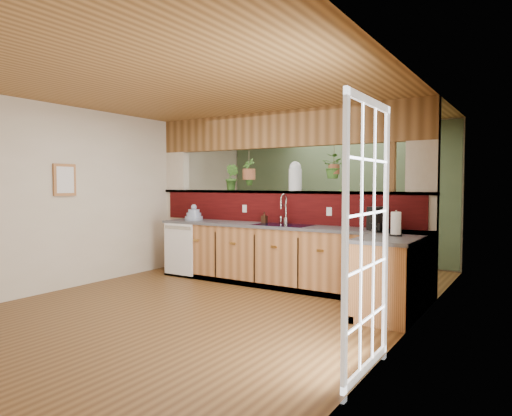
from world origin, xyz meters
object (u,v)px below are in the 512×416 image
Objects in this scene: dish_stack at (194,215)px; glass_jar at (295,176)px; faucet at (284,208)px; paper_towel at (396,224)px; shelving_console at (321,236)px; coffee_maker at (378,219)px; soap_dispenser at (264,218)px.

glass_jar is (1.67, 0.37, 0.63)m from dish_stack.
paper_towel is (1.83, -0.70, -0.11)m from faucet.
faucet is 2.24m from shelving_console.
coffee_maker is 1.02× the size of paper_towel.
dish_stack is (-1.61, -0.15, -0.16)m from faucet.
faucet is 0.52m from glass_jar.
soap_dispenser is 2.25m from paper_towel.
soap_dispenser is 0.12× the size of shelving_console.
paper_towel is 2.07m from glass_jar.
glass_jar reaches higher than soap_dispenser.
paper_towel is (3.44, -0.54, 0.05)m from dish_stack.
glass_jar is at bearing 34.28° from soap_dispenser.
paper_towel is 3.60m from shelving_console.
coffee_maker reaches higher than soap_dispenser.
paper_towel is (0.38, -0.53, -0.00)m from coffee_maker.
soap_dispenser is at bearing -86.64° from shelving_console.
paper_towel reaches higher than shelving_console.
soap_dispenser is 0.78m from glass_jar.
dish_stack is 3.06m from coffee_maker.
dish_stack reaches higher than shelving_console.
shelving_console is (-1.81, 2.28, -0.54)m from coffee_maker.
glass_jar is at bearing 12.42° from dish_stack.
faucet is at bearing -106.82° from glass_jar.
soap_dispenser is at bearing 163.14° from paper_towel.
faucet is 1.53× the size of paper_towel.
coffee_maker reaches higher than shelving_console.
coffee_maker is 0.68× the size of glass_jar.
glass_jar is at bearing 152.64° from paper_towel.
paper_towel is at bearing -35.40° from coffee_maker.
faucet is 1.52× the size of dish_stack.
glass_jar is at bearing -75.12° from shelving_console.
faucet is 1.46m from coffee_maker.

